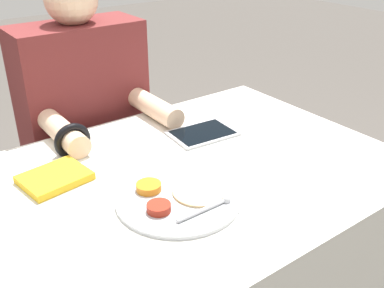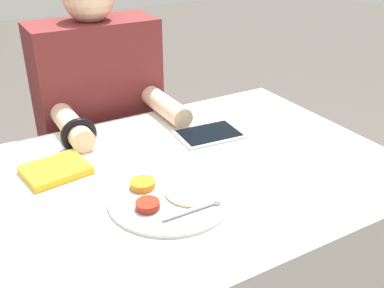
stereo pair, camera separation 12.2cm
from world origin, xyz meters
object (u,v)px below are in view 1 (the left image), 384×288
at_px(red_notebook, 55,178).
at_px(person_diner, 90,151).
at_px(tablet_device, 203,133).
at_px(thali_tray, 178,198).

height_order(red_notebook, person_diner, person_diner).
relative_size(red_notebook, tablet_device, 0.86).
distance_m(red_notebook, person_diner, 0.52).
distance_m(red_notebook, tablet_device, 0.48).
bearing_deg(tablet_device, red_notebook, 179.00).
relative_size(tablet_device, person_diner, 0.18).
relative_size(red_notebook, person_diner, 0.15).
distance_m(thali_tray, person_diner, 0.70).
distance_m(tablet_device, person_diner, 0.50).
bearing_deg(thali_tray, red_notebook, 128.30).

